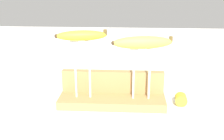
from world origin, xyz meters
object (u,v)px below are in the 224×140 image
at_px(banana_raised_right, 143,42).
at_px(banana_chunk_near, 181,99).
at_px(fork_stand_right, 142,69).
at_px(banana_raised_left, 81,35).
at_px(fork_stand_left, 82,64).
at_px(fork_fallen_near, 67,77).

distance_m(banana_raised_right, banana_chunk_near, 0.25).
bearing_deg(fork_stand_right, banana_raised_right, -171.14).
height_order(fork_stand_right, banana_chunk_near, fork_stand_right).
height_order(banana_raised_left, banana_raised_right, banana_raised_left).
distance_m(fork_stand_left, fork_fallen_near, 0.33).
bearing_deg(banana_raised_right, banana_raised_left, -180.00).
xyz_separation_m(banana_raised_right, banana_chunk_near, (0.14, 0.02, -0.21)).
xyz_separation_m(fork_stand_right, banana_raised_right, (-0.00, -0.00, 0.09)).
height_order(fork_stand_left, fork_stand_right, fork_stand_left).
bearing_deg(banana_chunk_near, fork_stand_right, -172.32).
height_order(fork_stand_right, banana_raised_left, banana_raised_left).
bearing_deg(banana_raised_left, fork_stand_right, 0.00).
bearing_deg(fork_stand_left, fork_fallen_near, 113.35).
distance_m(banana_raised_left, fork_fallen_near, 0.38).
height_order(fork_stand_left, banana_chunk_near, fork_stand_left).
distance_m(fork_stand_left, banana_chunk_near, 0.37).
relative_size(fork_stand_left, fork_fallen_near, 1.32).
distance_m(fork_stand_left, banana_raised_left, 0.10).
bearing_deg(banana_chunk_near, banana_raised_left, -176.79).
height_order(banana_raised_left, fork_fallen_near, banana_raised_left).
bearing_deg(fork_fallen_near, banana_raised_left, -66.67).
bearing_deg(fork_stand_left, banana_raised_left, -169.56).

